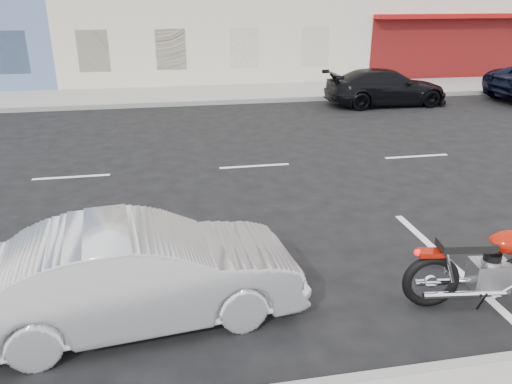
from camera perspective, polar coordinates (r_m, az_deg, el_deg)
ground at (r=11.91m, az=9.34°, el=3.50°), size 120.00×120.00×0.00m
sidewalk_far at (r=19.68m, az=-13.72°, el=10.56°), size 80.00×3.40×0.15m
curb_far at (r=18.02m, az=-13.93°, el=9.57°), size 80.00×0.12×0.16m
sedan_silver at (r=6.04m, az=-13.09°, el=-9.02°), size 3.91×1.74×1.25m
car_far at (r=18.46m, az=14.63°, el=11.52°), size 4.33×1.81×1.25m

